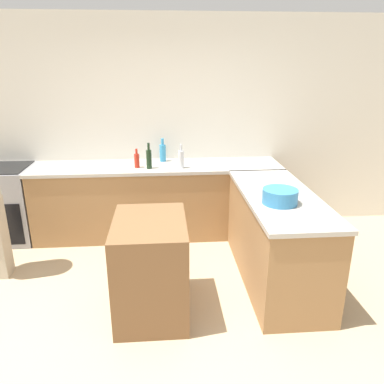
% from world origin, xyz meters
% --- Properties ---
extents(ground_plane, '(14.00, 14.00, 0.00)m').
position_xyz_m(ground_plane, '(0.00, 0.00, 0.00)').
color(ground_plane, tan).
extents(wall_back, '(8.00, 0.06, 2.70)m').
position_xyz_m(wall_back, '(0.00, 2.34, 1.35)').
color(wall_back, silver).
rests_on(wall_back, ground_plane).
extents(counter_back, '(3.07, 0.68, 0.92)m').
position_xyz_m(counter_back, '(0.00, 1.98, 0.46)').
color(counter_back, olive).
rests_on(counter_back, ground_plane).
extents(counter_peninsula, '(0.69, 1.74, 0.92)m').
position_xyz_m(counter_peninsula, '(1.19, 0.80, 0.46)').
color(counter_peninsula, olive).
rests_on(counter_peninsula, ground_plane).
extents(range_oven, '(0.66, 0.66, 0.93)m').
position_xyz_m(range_oven, '(-1.87, 1.98, 0.47)').
color(range_oven, '#99999E').
rests_on(range_oven, ground_plane).
extents(island_table, '(0.62, 0.83, 0.88)m').
position_xyz_m(island_table, '(-0.05, 0.36, 0.44)').
color(island_table, brown).
rests_on(island_table, ground_plane).
extents(mixing_bowl, '(0.32, 0.32, 0.14)m').
position_xyz_m(mixing_bowl, '(1.12, 0.56, 0.99)').
color(mixing_bowl, teal).
rests_on(mixing_bowl, counter_peninsula).
extents(vinegar_bottle_clear, '(0.07, 0.07, 0.29)m').
position_xyz_m(vinegar_bottle_clear, '(0.29, 1.83, 1.04)').
color(vinegar_bottle_clear, silver).
rests_on(vinegar_bottle_clear, counter_back).
extents(hot_sauce_bottle, '(0.06, 0.06, 0.23)m').
position_xyz_m(hot_sauce_bottle, '(-0.24, 1.89, 1.01)').
color(hot_sauce_bottle, red).
rests_on(hot_sauce_bottle, counter_back).
extents(wine_bottle_dark, '(0.06, 0.06, 0.31)m').
position_xyz_m(wine_bottle_dark, '(-0.09, 1.84, 1.04)').
color(wine_bottle_dark, black).
rests_on(wine_bottle_dark, counter_back).
extents(dish_soap_bottle, '(0.08, 0.08, 0.29)m').
position_xyz_m(dish_soap_bottle, '(0.08, 2.17, 1.04)').
color(dish_soap_bottle, '#338CBF').
rests_on(dish_soap_bottle, counter_back).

